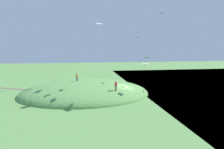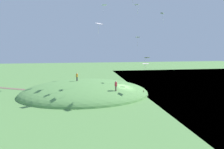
{
  "view_description": "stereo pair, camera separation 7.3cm",
  "coord_description": "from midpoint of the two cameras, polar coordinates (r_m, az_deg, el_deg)",
  "views": [
    {
      "loc": [
        8.01,
        35.71,
        9.25
      ],
      "look_at": [
        2.14,
        -1.97,
        3.91
      ],
      "focal_mm": 32.51,
      "sensor_mm": 36.0,
      "label": 1
    },
    {
      "loc": [
        7.94,
        35.73,
        9.25
      ],
      "look_at": [
        2.14,
        -1.97,
        3.91
      ],
      "focal_mm": 32.51,
      "sensor_mm": 36.0,
      "label": 2
    }
  ],
  "objects": [
    {
      "name": "kite_14",
      "position": [
        41.6,
        -2.15,
        18.88
      ],
      "size": [
        1.08,
        0.86,
        1.36
      ],
      "color": "white"
    },
    {
      "name": "person_near_shore",
      "position": [
        34.25,
        1.16,
        -2.86
      ],
      "size": [
        0.6,
        0.6,
        1.72
      ],
      "rotation": [
        0.0,
        0.0,
        2.36
      ],
      "color": "brown",
      "rests_on": "grass_hill"
    },
    {
      "name": "dirt_path",
      "position": [
        48.89,
        -25.38,
        -3.7
      ],
      "size": [
        10.23,
        5.76,
        0.04
      ],
      "primitive_type": "cube",
      "rotation": [
        0.0,
        0.0,
        -0.46
      ],
      "color": "#75564E",
      "rests_on": "ground_plane"
    },
    {
      "name": "person_watching_kites",
      "position": [
        40.03,
        -9.78,
        -0.34
      ],
      "size": [
        0.55,
        0.55,
        1.62
      ],
      "rotation": [
        0.0,
        0.0,
        4.12
      ],
      "color": "black",
      "rests_on": "grass_hill"
    },
    {
      "name": "kite_9",
      "position": [
        38.37,
        9.82,
        4.55
      ],
      "size": [
        1.04,
        0.76,
        2.14
      ],
      "color": "silver"
    },
    {
      "name": "ground_plane",
      "position": [
        37.75,
        3.74,
        -6.24
      ],
      "size": [
        160.0,
        160.0,
        0.0
      ],
      "primitive_type": "plane",
      "color": "#5B8F49"
    },
    {
      "name": "kite_10",
      "position": [
        42.87,
        13.99,
        16.15
      ],
      "size": [
        0.74,
        0.82,
        2.02
      ],
      "color": "white"
    },
    {
      "name": "kite_5",
      "position": [
        33.96,
        -3.57,
        14.0
      ],
      "size": [
        1.43,
        1.34,
        1.68
      ],
      "color": "silver"
    },
    {
      "name": "grass_hill",
      "position": [
        40.31,
        -7.56,
        -5.37
      ],
      "size": [
        24.96,
        20.07,
        5.1
      ],
      "primitive_type": "ellipsoid",
      "color": "#5E954D",
      "rests_on": "ground_plane"
    },
    {
      "name": "kite_11",
      "position": [
        48.56,
        7.27,
        10.22
      ],
      "size": [
        1.16,
        1.06,
        2.24
      ],
      "color": "silver"
    },
    {
      "name": "kite_7",
      "position": [
        34.79,
        9.45,
        2.96
      ],
      "size": [
        1.21,
        1.07,
        1.1
      ],
      "color": "#F7D9D4"
    },
    {
      "name": "kite_8",
      "position": [
        35.36,
        7.05,
        18.79
      ],
      "size": [
        0.98,
        0.99,
        1.45
      ],
      "color": "white"
    },
    {
      "name": "mooring_post",
      "position": [
        38.07,
        8.95,
        -5.27
      ],
      "size": [
        0.14,
        0.14,
        1.19
      ],
      "primitive_type": "cylinder",
      "color": "brown",
      "rests_on": "ground_plane"
    }
  ]
}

